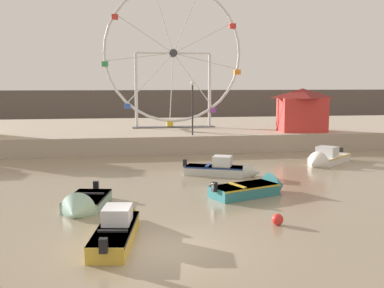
{
  "coord_description": "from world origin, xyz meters",
  "views": [
    {
      "loc": [
        -1.34,
        -14.26,
        5.33
      ],
      "look_at": [
        2.94,
        12.62,
        1.75
      ],
      "focal_mm": 43.12,
      "sensor_mm": 36.0,
      "label": 1
    }
  ],
  "objects_px": {
    "motorboat_mustard_yellow": "(119,225)",
    "motorboat_white_red_stripe": "(325,159)",
    "ferris_wheel_white_frame": "(173,56)",
    "promenade_lamp_near": "(193,100)",
    "carnival_booth_red_striped": "(302,109)",
    "mooring_buoy_orange": "(278,219)",
    "motorboat_seafoam": "(83,205)",
    "motorboat_teal_painted": "(256,188)",
    "motorboat_pale_grey": "(226,169)"
  },
  "relations": [
    {
      "from": "mooring_buoy_orange",
      "to": "ferris_wheel_white_frame",
      "type": "bearing_deg",
      "value": 92.13
    },
    {
      "from": "motorboat_white_red_stripe",
      "to": "promenade_lamp_near",
      "type": "relative_size",
      "value": 1.08
    },
    {
      "from": "motorboat_seafoam",
      "to": "motorboat_mustard_yellow",
      "type": "bearing_deg",
      "value": 34.52
    },
    {
      "from": "mooring_buoy_orange",
      "to": "carnival_booth_red_striped",
      "type": "bearing_deg",
      "value": 65.53
    },
    {
      "from": "motorboat_mustard_yellow",
      "to": "carnival_booth_red_striped",
      "type": "relative_size",
      "value": 1.23
    },
    {
      "from": "motorboat_mustard_yellow",
      "to": "motorboat_white_red_stripe",
      "type": "bearing_deg",
      "value": -38.39
    },
    {
      "from": "motorboat_white_red_stripe",
      "to": "carnival_booth_red_striped",
      "type": "xyz_separation_m",
      "value": [
        1.65,
        8.06,
        2.87
      ]
    },
    {
      "from": "carnival_booth_red_striped",
      "to": "motorboat_teal_painted",
      "type": "bearing_deg",
      "value": -113.71
    },
    {
      "from": "motorboat_seafoam",
      "to": "motorboat_teal_painted",
      "type": "distance_m",
      "value": 8.26
    },
    {
      "from": "carnival_booth_red_striped",
      "to": "mooring_buoy_orange",
      "type": "distance_m",
      "value": 22.49
    },
    {
      "from": "motorboat_seafoam",
      "to": "motorboat_mustard_yellow",
      "type": "distance_m",
      "value": 3.79
    },
    {
      "from": "motorboat_teal_painted",
      "to": "promenade_lamp_near",
      "type": "bearing_deg",
      "value": 71.62
    },
    {
      "from": "motorboat_seafoam",
      "to": "promenade_lamp_near",
      "type": "distance_m",
      "value": 17.68
    },
    {
      "from": "motorboat_seafoam",
      "to": "motorboat_pale_grey",
      "type": "bearing_deg",
      "value": 140.7
    },
    {
      "from": "motorboat_seafoam",
      "to": "promenade_lamp_near",
      "type": "xyz_separation_m",
      "value": [
        7.21,
        15.68,
        3.82
      ]
    },
    {
      "from": "motorboat_mustard_yellow",
      "to": "ferris_wheel_white_frame",
      "type": "height_order",
      "value": "ferris_wheel_white_frame"
    },
    {
      "from": "motorboat_teal_painted",
      "to": "motorboat_mustard_yellow",
      "type": "distance_m",
      "value": 8.35
    },
    {
      "from": "motorboat_mustard_yellow",
      "to": "ferris_wheel_white_frame",
      "type": "distance_m",
      "value": 27.2
    },
    {
      "from": "motorboat_seafoam",
      "to": "ferris_wheel_white_frame",
      "type": "xyz_separation_m",
      "value": [
        6.5,
        22.19,
        7.59
      ]
    },
    {
      "from": "motorboat_seafoam",
      "to": "carnival_booth_red_striped",
      "type": "height_order",
      "value": "carnival_booth_red_striped"
    },
    {
      "from": "motorboat_teal_painted",
      "to": "mooring_buoy_orange",
      "type": "relative_size",
      "value": 9.85
    },
    {
      "from": "ferris_wheel_white_frame",
      "to": "motorboat_seafoam",
      "type": "bearing_deg",
      "value": -106.33
    },
    {
      "from": "motorboat_teal_painted",
      "to": "carnival_booth_red_striped",
      "type": "height_order",
      "value": "carnival_booth_red_striped"
    },
    {
      "from": "mooring_buoy_orange",
      "to": "motorboat_teal_painted",
      "type": "bearing_deg",
      "value": 82.48
    },
    {
      "from": "promenade_lamp_near",
      "to": "mooring_buoy_orange",
      "type": "bearing_deg",
      "value": -89.29
    },
    {
      "from": "promenade_lamp_near",
      "to": "motorboat_white_red_stripe",
      "type": "bearing_deg",
      "value": -40.51
    },
    {
      "from": "motorboat_pale_grey",
      "to": "motorboat_seafoam",
      "type": "bearing_deg",
      "value": -117.92
    },
    {
      "from": "ferris_wheel_white_frame",
      "to": "promenade_lamp_near",
      "type": "distance_m",
      "value": 7.56
    },
    {
      "from": "motorboat_white_red_stripe",
      "to": "promenade_lamp_near",
      "type": "height_order",
      "value": "promenade_lamp_near"
    },
    {
      "from": "ferris_wheel_white_frame",
      "to": "promenade_lamp_near",
      "type": "height_order",
      "value": "ferris_wheel_white_frame"
    },
    {
      "from": "motorboat_mustard_yellow",
      "to": "motorboat_pale_grey",
      "type": "bearing_deg",
      "value": -23.36
    },
    {
      "from": "ferris_wheel_white_frame",
      "to": "motorboat_mustard_yellow",
      "type": "bearing_deg",
      "value": -101.02
    },
    {
      "from": "motorboat_pale_grey",
      "to": "promenade_lamp_near",
      "type": "distance_m",
      "value": 10.04
    },
    {
      "from": "motorboat_seafoam",
      "to": "motorboat_mustard_yellow",
      "type": "relative_size",
      "value": 0.75
    },
    {
      "from": "motorboat_pale_grey",
      "to": "mooring_buoy_orange",
      "type": "bearing_deg",
      "value": -69.0
    },
    {
      "from": "motorboat_seafoam",
      "to": "motorboat_teal_painted",
      "type": "height_order",
      "value": "motorboat_teal_painted"
    },
    {
      "from": "motorboat_mustard_yellow",
      "to": "carnival_booth_red_striped",
      "type": "height_order",
      "value": "carnival_booth_red_striped"
    },
    {
      "from": "mooring_buoy_orange",
      "to": "motorboat_seafoam",
      "type": "bearing_deg",
      "value": 156.61
    },
    {
      "from": "motorboat_mustard_yellow",
      "to": "carnival_booth_red_striped",
      "type": "xyz_separation_m",
      "value": [
        15.18,
        20.55,
        2.85
      ]
    },
    {
      "from": "ferris_wheel_white_frame",
      "to": "carnival_booth_red_striped",
      "type": "xyz_separation_m",
      "value": [
        10.18,
        -5.13,
        -4.61
      ]
    },
    {
      "from": "motorboat_seafoam",
      "to": "carnival_booth_red_striped",
      "type": "bearing_deg",
      "value": 146.86
    },
    {
      "from": "motorboat_teal_painted",
      "to": "promenade_lamp_near",
      "type": "relative_size",
      "value": 1.04
    },
    {
      "from": "motorboat_teal_painted",
      "to": "motorboat_mustard_yellow",
      "type": "relative_size",
      "value": 0.82
    },
    {
      "from": "motorboat_white_red_stripe",
      "to": "motorboat_seafoam",
      "type": "distance_m",
      "value": 17.52
    },
    {
      "from": "carnival_booth_red_striped",
      "to": "motorboat_mustard_yellow",
      "type": "bearing_deg",
      "value": -121.05
    },
    {
      "from": "motorboat_white_red_stripe",
      "to": "motorboat_mustard_yellow",
      "type": "height_order",
      "value": "motorboat_white_red_stripe"
    },
    {
      "from": "motorboat_mustard_yellow",
      "to": "mooring_buoy_orange",
      "type": "relative_size",
      "value": 12.02
    },
    {
      "from": "motorboat_seafoam",
      "to": "mooring_buoy_orange",
      "type": "relative_size",
      "value": 9.07
    },
    {
      "from": "motorboat_pale_grey",
      "to": "promenade_lamp_near",
      "type": "relative_size",
      "value": 1.08
    },
    {
      "from": "motorboat_pale_grey",
      "to": "promenade_lamp_near",
      "type": "height_order",
      "value": "promenade_lamp_near"
    }
  ]
}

